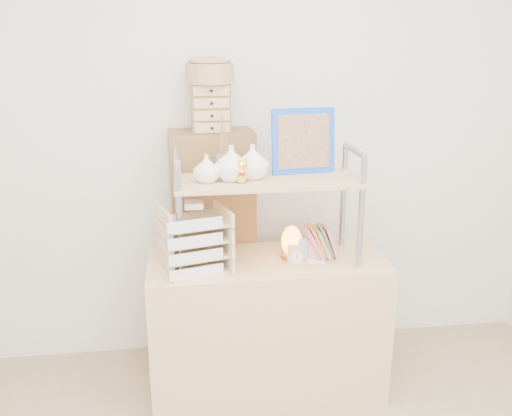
{
  "coord_description": "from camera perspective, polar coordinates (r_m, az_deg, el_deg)",
  "views": [
    {
      "loc": [
        -0.43,
        -1.44,
        1.86
      ],
      "look_at": [
        -0.06,
        1.2,
        1.03
      ],
      "focal_mm": 40.0,
      "sensor_mm": 36.0,
      "label": 1
    }
  ],
  "objects": [
    {
      "name": "room_shell",
      "position": [
        1.89,
        5.21,
        12.22
      ],
      "size": [
        3.42,
        3.41,
        2.61
      ],
      "color": "silver",
      "rests_on": "ground"
    },
    {
      "name": "desk",
      "position": [
        3.06,
        1.07,
        -11.69
      ],
      "size": [
        1.2,
        0.5,
        0.75
      ],
      "primitive_type": "cube",
      "color": "tan",
      "rests_on": "ground"
    },
    {
      "name": "cabinet",
      "position": [
        3.24,
        -4.24,
        -4.14
      ],
      "size": [
        0.46,
        0.26,
        1.35
      ],
      "primitive_type": "cube",
      "rotation": [
        0.0,
        0.0,
        0.04
      ],
      "color": "brown",
      "rests_on": "ground"
    },
    {
      "name": "hutch",
      "position": [
        2.76,
        0.36,
        3.27
      ],
      "size": [
        0.9,
        0.34,
        0.75
      ],
      "color": "#9397A0",
      "rests_on": "desk"
    },
    {
      "name": "letter_tray",
      "position": [
        2.75,
        -6.11,
        -3.47
      ],
      "size": [
        0.34,
        0.33,
        0.34
      ],
      "color": "#D7BE81",
      "rests_on": "desk"
    },
    {
      "name": "salt_lamp",
      "position": [
        2.89,
        3.55,
        -3.39
      ],
      "size": [
        0.11,
        0.11,
        0.17
      ],
      "color": "brown",
      "rests_on": "desk"
    },
    {
      "name": "desk_clock",
      "position": [
        2.79,
        3.99,
        -4.87
      ],
      "size": [
        0.08,
        0.05,
        0.11
      ],
      "color": "tan",
      "rests_on": "desk"
    },
    {
      "name": "postcard_stand",
      "position": [
        2.88,
        5.19,
        -4.69
      ],
      "size": [
        0.17,
        0.07,
        0.12
      ],
      "color": "white",
      "rests_on": "desk"
    },
    {
      "name": "drawer_chest",
      "position": [
        3.02,
        -4.55,
        9.98
      ],
      "size": [
        0.2,
        0.16,
        0.25
      ],
      "color": "brown",
      "rests_on": "cabinet"
    },
    {
      "name": "woven_basket",
      "position": [
        3.0,
        -4.64,
        13.3
      ],
      "size": [
        0.25,
        0.25,
        0.1
      ],
      "primitive_type": "cylinder",
      "color": "olive",
      "rests_on": "drawer_chest"
    }
  ]
}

